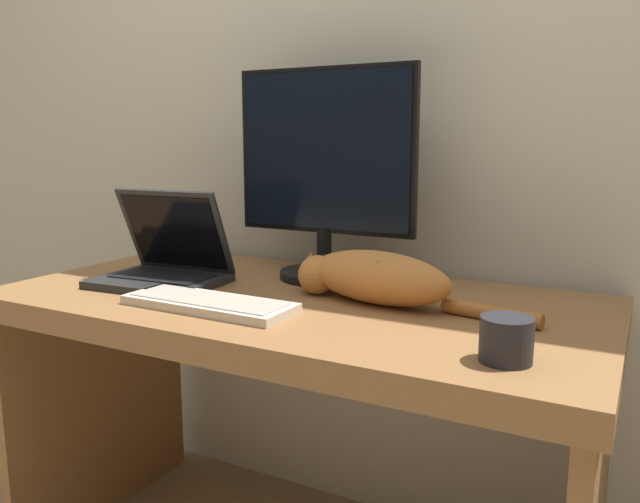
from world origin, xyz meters
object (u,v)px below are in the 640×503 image
(cat, at_px, (374,276))
(external_keyboard, at_px, (209,303))
(laptop, at_px, (165,265))
(monitor, at_px, (324,173))
(coffee_mug, at_px, (506,340))

(cat, bearing_deg, external_keyboard, -134.44)
(external_keyboard, bearing_deg, laptop, 151.48)
(monitor, bearing_deg, cat, -38.44)
(monitor, xyz_separation_m, laptop, (-0.34, -0.25, -0.23))
(external_keyboard, bearing_deg, cat, 36.31)
(coffee_mug, bearing_deg, external_keyboard, 176.94)
(laptop, bearing_deg, monitor, 32.69)
(laptop, height_order, cat, laptop)
(cat, xyz_separation_m, coffee_mug, (0.35, -0.25, -0.02))
(monitor, xyz_separation_m, coffee_mug, (0.57, -0.43, -0.24))
(laptop, relative_size, external_keyboard, 0.81)
(external_keyboard, distance_m, coffee_mug, 0.65)
(external_keyboard, bearing_deg, monitor, 78.70)
(monitor, xyz_separation_m, cat, (0.22, -0.17, -0.22))
(cat, bearing_deg, coffee_mug, -25.99)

